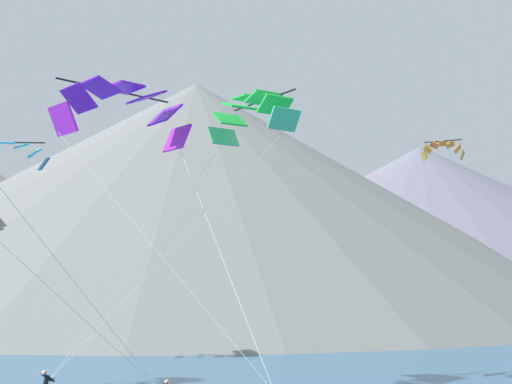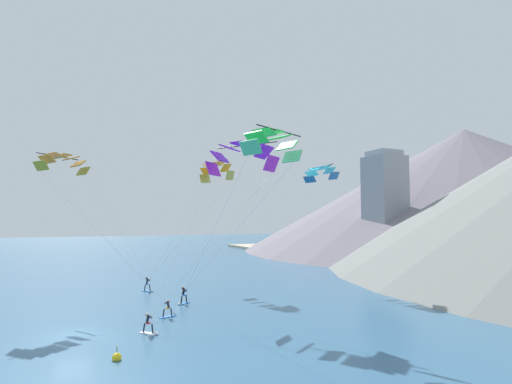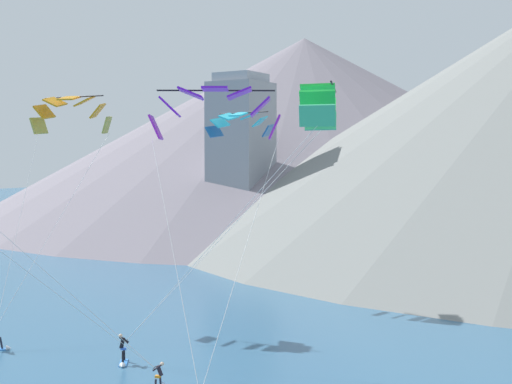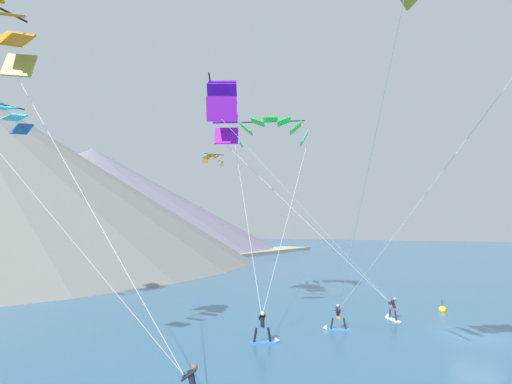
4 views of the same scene
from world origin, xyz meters
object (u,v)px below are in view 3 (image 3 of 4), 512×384
Objects in this scene: parafoil_kite_near_lead at (318,103)px; parafoil_kite_far_left at (70,111)px; parafoil_kite_near_trail at (215,107)px; kitesurfer_mid_center at (160,382)px; parafoil_kite_distant_high_outer at (240,122)px; kitesurfer_near_lead at (123,355)px.

parafoil_kite_far_left is at bearing 173.09° from parafoil_kite_near_lead.
parafoil_kite_far_left is at bearing 170.28° from parafoil_kite_near_trail.
parafoil_kite_distant_high_outer is at bearing 113.56° from kitesurfer_mid_center.
parafoil_kite_near_trail reaches higher than parafoil_kite_distant_high_outer.
parafoil_kite_far_left is 14.49m from parafoil_kite_distant_high_outer.
parafoil_kite_far_left reaches higher than kitesurfer_near_lead.
parafoil_kite_near_trail is at bearing 102.82° from kitesurfer_mid_center.
parafoil_kite_distant_high_outer reaches higher than kitesurfer_near_lead.
parafoil_kite_near_trail reaches higher than kitesurfer_near_lead.
parafoil_kite_distant_high_outer is (-15.30, 15.42, -0.03)m from parafoil_kite_near_lead.
parafoil_kite_far_left reaches higher than parafoil_kite_near_lead.
parafoil_kite_far_left is (-15.14, 2.59, 0.37)m from parafoil_kite_near_trail.
parafoil_kite_near_lead is at bearing 53.74° from kitesurfer_mid_center.
parafoil_kite_far_left is 2.45× the size of parafoil_kite_distant_high_outer.
parafoil_kite_far_left is at bearing 149.22° from kitesurfer_mid_center.
parafoil_kite_near_trail is (-1.69, 7.43, 14.69)m from kitesurfer_mid_center.
parafoil_kite_distant_high_outer is at bearing 61.50° from parafoil_kite_far_left.
parafoil_kite_far_left reaches higher than parafoil_kite_near_trail.
parafoil_kite_near_lead is 7.07m from parafoil_kite_near_trail.
parafoil_kite_distant_high_outer is (6.91, 12.73, -0.42)m from parafoil_kite_far_left.
kitesurfer_mid_center is 28.82m from parafoil_kite_distant_high_outer.
kitesurfer_mid_center is at bearing -77.18° from parafoil_kite_near_trail.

